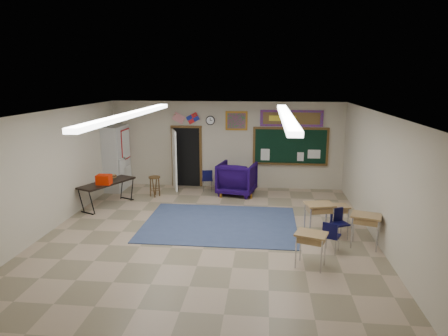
# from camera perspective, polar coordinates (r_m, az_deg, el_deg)

# --- Properties ---
(floor) EXTENTS (9.00, 9.00, 0.00)m
(floor) POSITION_cam_1_polar(r_m,az_deg,el_deg) (9.96, -2.27, -9.57)
(floor) COLOR tan
(floor) RESTS_ON ground
(back_wall) EXTENTS (8.00, 0.04, 3.00)m
(back_wall) POSITION_cam_1_polar(r_m,az_deg,el_deg) (13.87, 0.34, 3.31)
(back_wall) COLOR #B7AB94
(back_wall) RESTS_ON floor
(front_wall) EXTENTS (8.00, 0.04, 3.00)m
(front_wall) POSITION_cam_1_polar(r_m,az_deg,el_deg) (5.32, -9.52, -12.88)
(front_wall) COLOR #B7AB94
(front_wall) RESTS_ON floor
(left_wall) EXTENTS (0.04, 9.00, 3.00)m
(left_wall) POSITION_cam_1_polar(r_m,az_deg,el_deg) (10.81, -23.83, -0.53)
(left_wall) COLOR #B7AB94
(left_wall) RESTS_ON floor
(right_wall) EXTENTS (0.04, 9.00, 3.00)m
(right_wall) POSITION_cam_1_polar(r_m,az_deg,el_deg) (9.76, 21.59, -1.68)
(right_wall) COLOR #B7AB94
(right_wall) RESTS_ON floor
(ceiling) EXTENTS (8.00, 9.00, 0.04)m
(ceiling) POSITION_cam_1_polar(r_m,az_deg,el_deg) (9.24, -2.43, 7.89)
(ceiling) COLOR silver
(ceiling) RESTS_ON back_wall
(area_rug) EXTENTS (4.00, 3.00, 0.02)m
(area_rug) POSITION_cam_1_polar(r_m,az_deg,el_deg) (10.67, -0.57, -7.94)
(area_rug) COLOR #354465
(area_rug) RESTS_ON floor
(fluorescent_strips) EXTENTS (3.86, 6.00, 0.10)m
(fluorescent_strips) POSITION_cam_1_polar(r_m,az_deg,el_deg) (9.25, -2.43, 7.52)
(fluorescent_strips) COLOR white
(fluorescent_strips) RESTS_ON ceiling
(doorway) EXTENTS (1.10, 0.89, 2.16)m
(doorway) POSITION_cam_1_polar(r_m,az_deg,el_deg) (14.03, -5.84, 1.51)
(doorway) COLOR black
(doorway) RESTS_ON back_wall
(chalkboard) EXTENTS (2.55, 0.14, 1.30)m
(chalkboard) POSITION_cam_1_polar(r_m,az_deg,el_deg) (13.80, 9.46, 2.93)
(chalkboard) COLOR #573A18
(chalkboard) RESTS_ON back_wall
(bulletin_board) EXTENTS (2.10, 0.05, 0.55)m
(bulletin_board) POSITION_cam_1_polar(r_m,az_deg,el_deg) (13.67, 9.61, 7.01)
(bulletin_board) COLOR #A70E1E
(bulletin_board) RESTS_ON back_wall
(framed_art_print) EXTENTS (0.75, 0.05, 0.65)m
(framed_art_print) POSITION_cam_1_polar(r_m,az_deg,el_deg) (13.69, 1.79, 6.77)
(framed_art_print) COLOR #98631D
(framed_art_print) RESTS_ON back_wall
(wall_clock) EXTENTS (0.32, 0.05, 0.32)m
(wall_clock) POSITION_cam_1_polar(r_m,az_deg,el_deg) (13.78, -1.97, 6.81)
(wall_clock) COLOR black
(wall_clock) RESTS_ON back_wall
(wall_flags) EXTENTS (1.16, 0.06, 0.70)m
(wall_flags) POSITION_cam_1_polar(r_m,az_deg,el_deg) (13.89, -5.49, 7.34)
(wall_flags) COLOR red
(wall_flags) RESTS_ON back_wall
(storage_cabinet) EXTENTS (0.59, 1.25, 2.20)m
(storage_cabinet) POSITION_cam_1_polar(r_m,az_deg,el_deg) (14.17, -15.05, 1.41)
(storage_cabinet) COLOR #AFAFAA
(storage_cabinet) RESTS_ON floor
(wingback_armchair) EXTENTS (1.35, 1.38, 1.07)m
(wingback_armchair) POSITION_cam_1_polar(r_m,az_deg,el_deg) (13.18, 1.86, -1.49)
(wingback_armchair) COLOR #130532
(wingback_armchair) RESTS_ON floor
(student_chair_reading) EXTENTS (0.43, 0.43, 0.75)m
(student_chair_reading) POSITION_cam_1_polar(r_m,az_deg,el_deg) (13.61, -2.40, -1.72)
(student_chair_reading) COLOR black
(student_chair_reading) RESTS_ON floor
(student_chair_desk_a) EXTENTS (0.48, 0.48, 0.72)m
(student_chair_desk_a) POSITION_cam_1_polar(r_m,az_deg,el_deg) (9.24, 15.09, -9.43)
(student_chair_desk_a) COLOR black
(student_chair_desk_a) RESTS_ON floor
(student_chair_desk_b) EXTENTS (0.49, 0.49, 0.73)m
(student_chair_desk_b) POSITION_cam_1_polar(r_m,az_deg,el_deg) (10.01, 16.24, -7.74)
(student_chair_desk_b) COLOR black
(student_chair_desk_b) RESTS_ON floor
(student_desk_front_left) EXTENTS (0.77, 0.64, 0.80)m
(student_desk_front_left) POSITION_cam_1_polar(r_m,az_deg,el_deg) (10.09, 13.39, -6.88)
(student_desk_front_left) COLOR #A47D4C
(student_desk_front_left) RESTS_ON floor
(student_desk_front_right) EXTENTS (0.61, 0.50, 0.66)m
(student_desk_front_right) POSITION_cam_1_polar(r_m,az_deg,el_deg) (10.53, 15.84, -6.66)
(student_desk_front_right) COLOR #A47D4C
(student_desk_front_right) RESTS_ON floor
(student_desk_back_left) EXTENTS (0.73, 0.63, 0.74)m
(student_desk_back_left) POSITION_cam_1_polar(r_m,az_deg,el_deg) (8.44, 12.28, -11.11)
(student_desk_back_left) COLOR #A47D4C
(student_desk_back_left) RESTS_ON floor
(student_desk_back_right) EXTENTS (0.77, 0.66, 0.78)m
(student_desk_back_right) POSITION_cam_1_polar(r_m,az_deg,el_deg) (9.69, 19.54, -8.22)
(student_desk_back_right) COLOR #A47D4C
(student_desk_back_right) RESTS_ON floor
(folding_table) EXTENTS (1.30, 1.90, 1.03)m
(folding_table) POSITION_cam_1_polar(r_m,az_deg,el_deg) (12.47, -16.30, -3.45)
(folding_table) COLOR black
(folding_table) RESTS_ON floor
(wooden_stool) EXTENTS (0.37, 0.37, 0.66)m
(wooden_stool) POSITION_cam_1_polar(r_m,az_deg,el_deg) (13.16, -9.86, -2.56)
(wooden_stool) COLOR #493116
(wooden_stool) RESTS_ON floor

